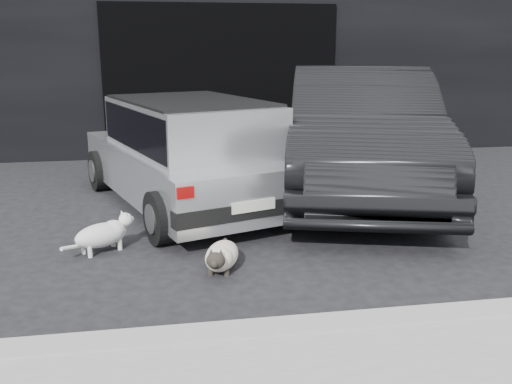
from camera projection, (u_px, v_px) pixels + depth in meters
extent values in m
plane|color=black|center=(173.00, 227.00, 6.18)|extent=(80.00, 80.00, 0.00)
cube|color=black|center=(209.00, 15.00, 11.44)|extent=(34.00, 4.00, 5.00)
cube|color=black|center=(221.00, 82.00, 9.83)|extent=(4.00, 0.10, 2.60)
cube|color=gray|center=(333.00, 329.00, 3.85)|extent=(18.00, 0.25, 0.12)
cube|color=silver|center=(186.00, 169.00, 6.99)|extent=(2.61, 3.83, 0.56)
cube|color=silver|center=(190.00, 125.00, 6.69)|extent=(2.06, 2.66, 0.56)
cube|color=black|center=(190.00, 125.00, 6.69)|extent=(2.04, 2.58, 0.45)
cube|color=black|center=(250.00, 209.00, 5.56)|extent=(1.55, 0.64, 0.16)
cube|color=black|center=(144.00, 153.00, 8.45)|extent=(1.55, 0.64, 0.16)
cube|color=silver|center=(254.00, 206.00, 5.48)|extent=(0.45, 0.16, 0.11)
cube|color=#8C0707|center=(185.00, 193.00, 5.11)|extent=(0.16, 0.08, 0.11)
cube|color=#8C0707|center=(314.00, 176.00, 5.75)|extent=(0.16, 0.08, 0.11)
cube|color=black|center=(189.00, 100.00, 6.62)|extent=(1.98, 2.44, 0.03)
cylinder|color=black|center=(161.00, 218.00, 5.60)|extent=(0.36, 0.58, 0.54)
cylinder|color=slate|center=(150.00, 219.00, 5.55)|extent=(0.11, 0.29, 0.30)
cylinder|color=black|center=(293.00, 198.00, 6.31)|extent=(0.36, 0.58, 0.54)
cylinder|color=slate|center=(301.00, 197.00, 6.36)|extent=(0.11, 0.29, 0.30)
cylinder|color=black|center=(100.00, 170.00, 7.71)|extent=(0.36, 0.58, 0.54)
cylinder|color=slate|center=(92.00, 171.00, 7.66)|extent=(0.11, 0.29, 0.30)
cylinder|color=black|center=(204.00, 160.00, 8.42)|extent=(0.36, 0.58, 0.54)
cylinder|color=slate|center=(211.00, 159.00, 8.47)|extent=(0.11, 0.29, 0.30)
imported|color=black|center=(360.00, 131.00, 7.46)|extent=(3.01, 5.27, 1.64)
ellipsoid|color=beige|center=(222.00, 256.00, 5.01)|extent=(0.43, 0.62, 0.22)
ellipsoid|color=beige|center=(219.00, 259.00, 4.87)|extent=(0.30, 0.30, 0.20)
ellipsoid|color=black|center=(216.00, 261.00, 4.72)|extent=(0.19, 0.18, 0.14)
sphere|color=black|center=(214.00, 264.00, 4.66)|extent=(0.06, 0.06, 0.06)
cone|color=black|center=(221.00, 253.00, 4.71)|extent=(0.07, 0.08, 0.07)
cone|color=black|center=(211.00, 252.00, 4.72)|extent=(0.07, 0.08, 0.07)
cylinder|color=black|center=(227.00, 272.00, 4.87)|extent=(0.05, 0.05, 0.07)
cylinder|color=black|center=(211.00, 271.00, 4.88)|extent=(0.05, 0.05, 0.07)
cylinder|color=black|center=(233.00, 258.00, 5.18)|extent=(0.05, 0.05, 0.07)
cylinder|color=black|center=(218.00, 258.00, 5.20)|extent=(0.05, 0.05, 0.07)
cylinder|color=black|center=(228.00, 248.00, 5.32)|extent=(0.06, 0.31, 0.09)
ellipsoid|color=silver|center=(101.00, 235.00, 5.41)|extent=(0.58, 0.50, 0.23)
ellipsoid|color=silver|center=(114.00, 230.00, 5.49)|extent=(0.31, 0.31, 0.19)
ellipsoid|color=silver|center=(126.00, 219.00, 5.56)|extent=(0.19, 0.19, 0.13)
sphere|color=silver|center=(131.00, 219.00, 5.60)|extent=(0.06, 0.06, 0.06)
cone|color=silver|center=(122.00, 213.00, 5.56)|extent=(0.08, 0.07, 0.07)
cone|color=silver|center=(126.00, 215.00, 5.50)|extent=(0.08, 0.07, 0.07)
cylinder|color=silver|center=(113.00, 240.00, 5.58)|extent=(0.04, 0.04, 0.13)
cylinder|color=silver|center=(120.00, 243.00, 5.49)|extent=(0.04, 0.04, 0.13)
cylinder|color=silver|center=(84.00, 247.00, 5.38)|extent=(0.04, 0.04, 0.13)
cylinder|color=silver|center=(90.00, 251.00, 5.29)|extent=(0.04, 0.04, 0.13)
cylinder|color=silver|center=(73.00, 247.00, 5.24)|extent=(0.21, 0.25, 0.09)
ellipsoid|color=gray|center=(93.00, 236.00, 5.32)|extent=(0.24, 0.22, 0.09)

